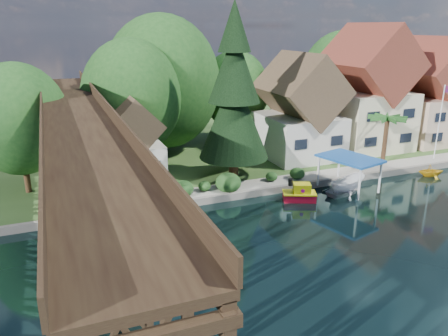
{
  "coord_description": "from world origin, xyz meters",
  "views": [
    {
      "loc": [
        -17.41,
        -23.57,
        14.03
      ],
      "look_at": [
        -5.6,
        6.0,
        3.63
      ],
      "focal_mm": 35.0,
      "sensor_mm": 36.0,
      "label": 1
    }
  ],
  "objects_px": {
    "trestle_bridge": "(81,165)",
    "boat_yellow": "(431,170)",
    "flagpole": "(442,114)",
    "shed": "(133,146)",
    "conifer": "(234,96)",
    "tugboat": "(300,194)",
    "house_right": "(429,98)",
    "house_left": "(299,114)",
    "house_center": "(366,96)",
    "boat_canopy": "(348,177)",
    "palm_tree": "(387,120)",
    "boat_white_a": "(346,188)"
  },
  "relations": [
    {
      "from": "trestle_bridge",
      "to": "boat_canopy",
      "type": "relative_size",
      "value": 7.69
    },
    {
      "from": "shed",
      "to": "conifer",
      "type": "distance_m",
      "value": 10.07
    },
    {
      "from": "palm_tree",
      "to": "flagpole",
      "type": "relative_size",
      "value": 0.67
    },
    {
      "from": "boat_white_a",
      "to": "house_center",
      "type": "bearing_deg",
      "value": -61.34
    },
    {
      "from": "conifer",
      "to": "boat_canopy",
      "type": "xyz_separation_m",
      "value": [
        8.23,
        -6.32,
        -6.69
      ]
    },
    {
      "from": "house_center",
      "to": "shed",
      "type": "distance_m",
      "value": 27.2
    },
    {
      "from": "trestle_bridge",
      "to": "house_left",
      "type": "height_order",
      "value": "house_left"
    },
    {
      "from": "trestle_bridge",
      "to": "house_center",
      "type": "bearing_deg",
      "value": 19.49
    },
    {
      "from": "house_center",
      "to": "boat_white_a",
      "type": "bearing_deg",
      "value": -133.5
    },
    {
      "from": "trestle_bridge",
      "to": "boat_yellow",
      "type": "bearing_deg",
      "value": 2.21
    },
    {
      "from": "tugboat",
      "to": "shed",
      "type": "bearing_deg",
      "value": 144.42
    },
    {
      "from": "house_center",
      "to": "trestle_bridge",
      "type": "bearing_deg",
      "value": -160.51
    },
    {
      "from": "house_right",
      "to": "flagpole",
      "type": "bearing_deg",
      "value": -126.97
    },
    {
      "from": "house_center",
      "to": "shed",
      "type": "xyz_separation_m",
      "value": [
        -27.0,
        -2.0,
        -2.59
      ]
    },
    {
      "from": "tugboat",
      "to": "boat_white_a",
      "type": "distance_m",
      "value": 4.67
    },
    {
      "from": "house_right",
      "to": "trestle_bridge",
      "type": "bearing_deg",
      "value": -165.21
    },
    {
      "from": "house_left",
      "to": "flagpole",
      "type": "bearing_deg",
      "value": -26.64
    },
    {
      "from": "shed",
      "to": "boat_yellow",
      "type": "distance_m",
      "value": 28.69
    },
    {
      "from": "palm_tree",
      "to": "tugboat",
      "type": "bearing_deg",
      "value": -160.2
    },
    {
      "from": "house_right",
      "to": "house_left",
      "type": "bearing_deg",
      "value": -180.0
    },
    {
      "from": "trestle_bridge",
      "to": "boat_yellow",
      "type": "distance_m",
      "value": 32.71
    },
    {
      "from": "boat_yellow",
      "to": "flagpole",
      "type": "bearing_deg",
      "value": -32.01
    },
    {
      "from": "tugboat",
      "to": "boat_yellow",
      "type": "bearing_deg",
      "value": 2.41
    },
    {
      "from": "trestle_bridge",
      "to": "boat_canopy",
      "type": "bearing_deg",
      "value": 1.79
    },
    {
      "from": "house_right",
      "to": "tugboat",
      "type": "relative_size",
      "value": 4.01
    },
    {
      "from": "flagpole",
      "to": "shed",
      "type": "bearing_deg",
      "value": 170.76
    },
    {
      "from": "conifer",
      "to": "boat_white_a",
      "type": "height_order",
      "value": "conifer"
    },
    {
      "from": "shed",
      "to": "palm_tree",
      "type": "distance_m",
      "value": 25.16
    },
    {
      "from": "house_left",
      "to": "boat_canopy",
      "type": "distance_m",
      "value": 10.85
    },
    {
      "from": "palm_tree",
      "to": "boat_yellow",
      "type": "height_order",
      "value": "palm_tree"
    },
    {
      "from": "house_left",
      "to": "tugboat",
      "type": "height_order",
      "value": "house_left"
    },
    {
      "from": "house_left",
      "to": "conifer",
      "type": "xyz_separation_m",
      "value": [
        -9.16,
        -3.82,
        2.94
      ]
    },
    {
      "from": "house_left",
      "to": "boat_canopy",
      "type": "relative_size",
      "value": 1.92
    },
    {
      "from": "house_center",
      "to": "tugboat",
      "type": "distance_m",
      "value": 19.19
    },
    {
      "from": "conifer",
      "to": "tugboat",
      "type": "bearing_deg",
      "value": -62.38
    },
    {
      "from": "house_right",
      "to": "boat_canopy",
      "type": "height_order",
      "value": "house_right"
    },
    {
      "from": "house_left",
      "to": "house_right",
      "type": "relative_size",
      "value": 0.88
    },
    {
      "from": "house_right",
      "to": "boat_canopy",
      "type": "relative_size",
      "value": 2.17
    },
    {
      "from": "flagpole",
      "to": "house_center",
      "type": "bearing_deg",
      "value": 119.96
    },
    {
      "from": "house_left",
      "to": "boat_canopy",
      "type": "xyz_separation_m",
      "value": [
        -0.94,
        -10.14,
        -3.75
      ]
    },
    {
      "from": "palm_tree",
      "to": "house_center",
      "type": "bearing_deg",
      "value": 70.23
    },
    {
      "from": "shed",
      "to": "boat_canopy",
      "type": "bearing_deg",
      "value": -26.85
    },
    {
      "from": "house_left",
      "to": "boat_white_a",
      "type": "bearing_deg",
      "value": -96.42
    },
    {
      "from": "house_left",
      "to": "house_center",
      "type": "height_order",
      "value": "house_center"
    },
    {
      "from": "trestle_bridge",
      "to": "conifer",
      "type": "xyz_separation_m",
      "value": [
        13.84,
        7.01,
        2.72
      ]
    },
    {
      "from": "boat_white_a",
      "to": "house_left",
      "type": "bearing_deg",
      "value": -24.26
    },
    {
      "from": "shed",
      "to": "tugboat",
      "type": "xyz_separation_m",
      "value": [
        12.19,
        -8.72,
        -3.23
      ]
    },
    {
      "from": "shed",
      "to": "boat_white_a",
      "type": "xyz_separation_m",
      "value": [
        16.85,
        -8.69,
        -3.4
      ]
    },
    {
      "from": "tugboat",
      "to": "boat_canopy",
      "type": "distance_m",
      "value": 4.94
    },
    {
      "from": "house_right",
      "to": "shed",
      "type": "height_order",
      "value": "house_right"
    }
  ]
}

